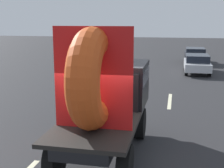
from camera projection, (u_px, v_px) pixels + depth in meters
ground_plane at (94, 160)px, 8.32m from camera, size 120.00×120.00×0.00m
flatbed_truck at (107, 90)px, 8.63m from camera, size 2.02×4.82×3.60m
distant_sedan at (197, 63)px, 21.81m from camera, size 1.73×4.04×1.32m
lane_dash_left_far at (101, 97)px, 15.04m from camera, size 0.16×2.62×0.01m
lane_dash_right_far at (170, 101)px, 14.36m from camera, size 0.16×2.83×0.01m
oncoming_car at (195, 55)px, 26.79m from camera, size 1.76×4.11×1.34m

